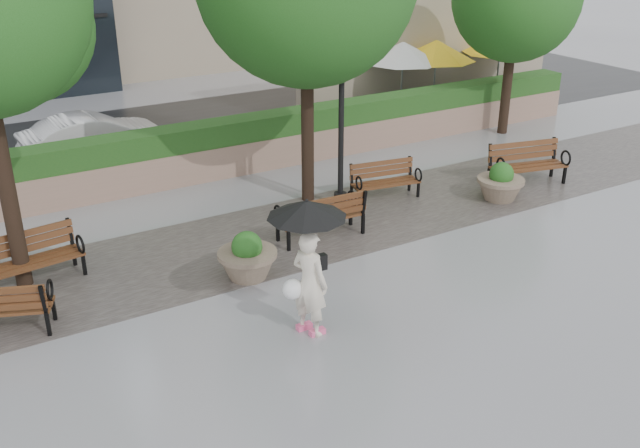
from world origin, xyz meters
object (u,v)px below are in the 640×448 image
bench_1 (32,269)px  planter_left (248,260)px  pedestrian (308,255)px  bench_2 (321,225)px  lamppost (341,124)px  car_right (94,137)px  bench_4 (527,172)px  bench_3 (385,188)px  planter_right (500,185)px

bench_1 → planter_left: 3.77m
bench_1 → pedestrian: (3.40, -3.82, 1.06)m
bench_1 → planter_left: bench_1 is taller
bench_1 → bench_2: bench_2 is taller
bench_1 → lamppost: 6.78m
lamppost → car_right: (-3.85, 5.99, -1.25)m
pedestrian → bench_4: bearing=-90.6°
bench_1 → bench_4: (11.14, -0.84, 0.02)m
bench_2 → planter_left: size_ratio=1.69×
bench_3 → lamppost: size_ratio=0.39×
bench_1 → bench_2: 5.42m
bench_2 → bench_4: bench_4 is taller
bench_4 → bench_2: bearing=-165.8°
bench_3 → planter_right: bearing=-23.0°
planter_right → pedestrian: bearing=-158.4°
bench_2 → planter_left: bench_2 is taller
car_right → bench_4: bearing=-133.7°
pedestrian → lamppost: bearing=-59.3°
bench_4 → planter_right: bearing=-148.6°
planter_right → car_right: 10.40m
lamppost → car_right: 7.23m
lamppost → pedestrian: (-3.19, -4.13, -0.52)m
planter_left → lamppost: bearing=32.1°
bench_4 → pedestrian: pedestrian is taller
bench_3 → pedestrian: (-4.28, -3.96, 1.09)m
bench_4 → lamppost: 4.95m
bench_4 → bench_1: bearing=-171.2°
bench_2 → planter_right: bearing=178.7°
planter_left → planter_right: (6.53, 0.47, -0.00)m
bench_4 → lamppost: lamppost is taller
bench_3 → planter_right: 2.61m
bench_3 → planter_right: size_ratio=1.55×
planter_left → bench_3: bearing=23.3°
bench_1 → planter_right: size_ratio=1.72×
bench_4 → car_right: bearing=152.8°
car_right → bench_3: bearing=-144.6°
bench_2 → pedestrian: size_ratio=0.82×
bench_2 → bench_1: bearing=-7.5°
car_right → pedestrian: bearing=-179.6°
bench_3 → planter_left: (-4.33, -1.86, 0.10)m
bench_2 → lamppost: lamppost is taller
pedestrian → car_right: bearing=-17.9°
pedestrian → bench_1: bearing=20.0°
bench_1 → bench_4: bench_4 is taller
planter_right → pedestrian: (-6.48, -2.57, 0.99)m
bench_1 → planter_left: bearing=-35.0°
lamppost → planter_left: bearing=-147.9°
bench_2 → bench_4: size_ratio=0.92×
pedestrian → bench_3: bearing=-68.9°
bench_3 → bench_4: (3.46, -0.98, 0.05)m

